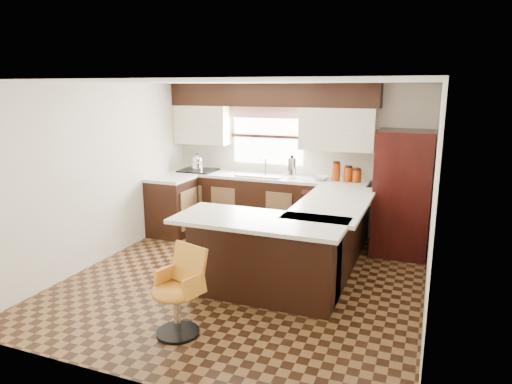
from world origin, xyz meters
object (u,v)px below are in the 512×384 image
at_px(bar_chair, 176,293).
at_px(peninsula_return, 264,259).
at_px(peninsula_long, 329,238).
at_px(refrigerator, 402,193).

bearing_deg(bar_chair, peninsula_return, 83.33).
distance_m(peninsula_long, bar_chair, 2.29).
height_order(peninsula_long, bar_chair, peninsula_long).
relative_size(refrigerator, bar_chair, 2.05).
xyz_separation_m(peninsula_long, peninsula_return, (-0.53, -0.97, 0.00)).
distance_m(refrigerator, bar_chair, 3.64).
height_order(peninsula_long, refrigerator, refrigerator).
relative_size(peninsula_return, refrigerator, 0.94).
relative_size(peninsula_long, bar_chair, 2.27).
bearing_deg(refrigerator, peninsula_return, -123.08).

